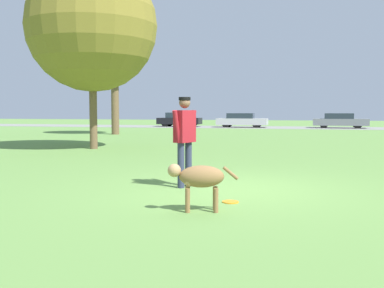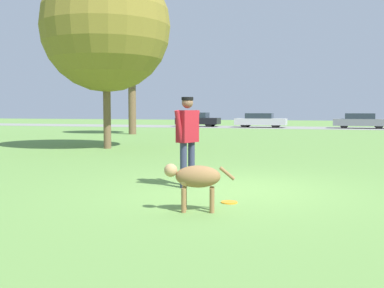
{
  "view_description": "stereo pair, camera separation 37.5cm",
  "coord_description": "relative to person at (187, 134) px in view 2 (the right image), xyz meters",
  "views": [
    {
      "loc": [
        1.46,
        -8.16,
        1.46
      ],
      "look_at": [
        -0.41,
        -0.96,
        0.9
      ],
      "focal_mm": 42.0,
      "sensor_mm": 36.0,
      "label": 1
    },
    {
      "loc": [
        1.83,
        -8.06,
        1.46
      ],
      "look_at": [
        -0.41,
        -0.96,
        0.9
      ],
      "focal_mm": 42.0,
      "sensor_mm": 36.0,
      "label": 2
    }
  ],
  "objects": [
    {
      "name": "parked_car_silver",
      "position": [
        -3.34,
        30.42,
        -0.4
      ],
      "size": [
        4.33,
        1.72,
        1.23
      ],
      "rotation": [
        0.0,
        0.0,
        -0.0
      ],
      "color": "#B7B7BC",
      "rests_on": "ground_plane"
    },
    {
      "name": "frisbee",
      "position": [
        1.09,
        -1.21,
        -1.01
      ],
      "size": [
        0.26,
        0.26,
        0.02
      ],
      "color": "orange",
      "rests_on": "ground_plane"
    },
    {
      "name": "tree_far_left",
      "position": [
        -9.19,
        17.19,
        4.34
      ],
      "size": [
        3.82,
        3.82,
        7.32
      ],
      "color": "brown",
      "rests_on": "ground_plane"
    },
    {
      "name": "parked_car_black",
      "position": [
        -9.13,
        30.96,
        -0.38
      ],
      "size": [
        3.91,
        1.73,
        1.28
      ],
      "rotation": [
        0.0,
        0.0,
        0.01
      ],
      "color": "black",
      "rests_on": "ground_plane"
    },
    {
      "name": "far_road_strip",
      "position": [
        0.81,
        30.77,
        -1.01
      ],
      "size": [
        120.0,
        6.0,
        0.01
      ],
      "color": "gray",
      "rests_on": "ground_plane"
    },
    {
      "name": "parked_car_grey",
      "position": [
        4.76,
        30.82,
        -0.4
      ],
      "size": [
        4.41,
        1.87,
        1.23
      ],
      "rotation": [
        0.0,
        0.0,
        -0.03
      ],
      "color": "slate",
      "rests_on": "ground_plane"
    },
    {
      "name": "ground_plane",
      "position": [
        0.81,
        -0.0,
        -1.02
      ],
      "size": [
        120.0,
        120.0,
        0.0
      ],
      "primitive_type": "plane",
      "color": "#608C42"
    },
    {
      "name": "person",
      "position": [
        0.0,
        0.0,
        0.0
      ],
      "size": [
        0.36,
        0.69,
        1.71
      ],
      "rotation": [
        0.0,
        0.0,
        1.2
      ],
      "color": "#2D334C",
      "rests_on": "ground_plane"
    },
    {
      "name": "tree_near_left",
      "position": [
        -5.65,
        7.38,
        3.58
      ],
      "size": [
        4.89,
        4.89,
        7.05
      ],
      "color": "brown",
      "rests_on": "ground_plane"
    },
    {
      "name": "dog",
      "position": [
        0.75,
        -1.94,
        -0.53
      ],
      "size": [
        1.02,
        0.48,
        0.69
      ],
      "rotation": [
        0.0,
        0.0,
        3.4
      ],
      "color": "olive",
      "rests_on": "ground_plane"
    }
  ]
}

